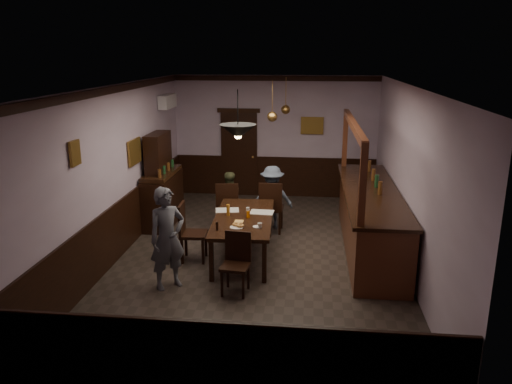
# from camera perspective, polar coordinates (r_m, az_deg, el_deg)

# --- Properties ---
(room) EXTENTS (5.01, 8.01, 3.01)m
(room) POSITION_cam_1_polar(r_m,az_deg,el_deg) (8.52, 0.32, 1.92)
(room) COLOR #2D2621
(room) RESTS_ON ground
(dining_table) EXTENTS (1.09, 2.24, 0.75)m
(dining_table) POSITION_cam_1_polar(r_m,az_deg,el_deg) (8.76, -1.44, -3.24)
(dining_table) COLOR black
(dining_table) RESTS_ON ground
(chair_far_left) EXTENTS (0.51, 0.51, 1.04)m
(chair_far_left) POSITION_cam_1_polar(r_m,az_deg,el_deg) (10.04, -3.30, -1.47)
(chair_far_left) COLOR black
(chair_far_left) RESTS_ON ground
(chair_far_right) EXTENTS (0.48, 0.48, 1.06)m
(chair_far_right) POSITION_cam_1_polar(r_m,az_deg,el_deg) (9.97, 1.74, -1.50)
(chair_far_right) COLOR black
(chair_far_right) RESTS_ON ground
(chair_near) EXTENTS (0.44, 0.44, 0.93)m
(chair_near) POSITION_cam_1_polar(r_m,az_deg,el_deg) (7.60, -2.25, -7.74)
(chair_near) COLOR black
(chair_near) RESTS_ON ground
(chair_side) EXTENTS (0.47, 0.47, 1.03)m
(chair_side) POSITION_cam_1_polar(r_m,az_deg,el_deg) (8.75, -7.68, -4.27)
(chair_side) COLOR black
(chair_side) RESTS_ON ground
(person_standing) EXTENTS (0.69, 0.67, 1.60)m
(person_standing) POSITION_cam_1_polar(r_m,az_deg,el_deg) (7.73, -10.10, -5.23)
(person_standing) COLOR #52545E
(person_standing) RESTS_ON ground
(person_seated_left) EXTENTS (0.69, 0.62, 1.18)m
(person_seated_left) POSITION_cam_1_polar(r_m,az_deg,el_deg) (10.31, -3.16, -0.89)
(person_seated_left) COLOR #484C2D
(person_seated_left) RESTS_ON ground
(person_seated_right) EXTENTS (0.91, 0.61, 1.31)m
(person_seated_right) POSITION_cam_1_polar(r_m,az_deg,el_deg) (10.22, 1.85, -0.62)
(person_seated_right) COLOR slate
(person_seated_right) RESTS_ON ground
(newspaper_left) EXTENTS (0.47, 0.37, 0.01)m
(newspaper_left) POSITION_cam_1_polar(r_m,az_deg,el_deg) (9.10, -3.30, -2.08)
(newspaper_left) COLOR silver
(newspaper_left) RESTS_ON dining_table
(newspaper_right) EXTENTS (0.44, 0.33, 0.01)m
(newspaper_right) POSITION_cam_1_polar(r_m,az_deg,el_deg) (8.97, 0.67, -2.32)
(newspaper_right) COLOR silver
(newspaper_right) RESTS_ON dining_table
(napkin) EXTENTS (0.16, 0.16, 0.00)m
(napkin) POSITION_cam_1_polar(r_m,az_deg,el_deg) (8.51, -1.96, -3.35)
(napkin) COLOR #F1B458
(napkin) RESTS_ON dining_table
(saucer) EXTENTS (0.15, 0.15, 0.01)m
(saucer) POSITION_cam_1_polar(r_m,az_deg,el_deg) (8.23, 0.14, -4.00)
(saucer) COLOR white
(saucer) RESTS_ON dining_table
(coffee_cup) EXTENTS (0.08, 0.08, 0.07)m
(coffee_cup) POSITION_cam_1_polar(r_m,az_deg,el_deg) (8.18, 0.43, -3.80)
(coffee_cup) COLOR white
(coffee_cup) RESTS_ON saucer
(pastry_plate) EXTENTS (0.22, 0.22, 0.01)m
(pastry_plate) POSITION_cam_1_polar(r_m,az_deg,el_deg) (8.21, -2.25, -4.05)
(pastry_plate) COLOR white
(pastry_plate) RESTS_ON dining_table
(pastry_ring_a) EXTENTS (0.13, 0.13, 0.04)m
(pastry_ring_a) POSITION_cam_1_polar(r_m,az_deg,el_deg) (8.27, -2.29, -3.70)
(pastry_ring_a) COLOR #C68C47
(pastry_ring_a) RESTS_ON pastry_plate
(pastry_ring_b) EXTENTS (0.13, 0.13, 0.04)m
(pastry_ring_b) POSITION_cam_1_polar(r_m,az_deg,el_deg) (8.20, -1.81, -3.85)
(pastry_ring_b) COLOR #C68C47
(pastry_ring_b) RESTS_ON pastry_plate
(soda_can) EXTENTS (0.07, 0.07, 0.12)m
(soda_can) POSITION_cam_1_polar(r_m,az_deg,el_deg) (8.66, -0.91, -2.59)
(soda_can) COLOR orange
(soda_can) RESTS_ON dining_table
(beer_glass) EXTENTS (0.06, 0.06, 0.20)m
(beer_glass) POSITION_cam_1_polar(r_m,az_deg,el_deg) (8.79, -3.20, -2.06)
(beer_glass) COLOR #BF721E
(beer_glass) RESTS_ON dining_table
(water_glass) EXTENTS (0.06, 0.06, 0.15)m
(water_glass) POSITION_cam_1_polar(r_m,az_deg,el_deg) (8.78, -0.94, -2.24)
(water_glass) COLOR silver
(water_glass) RESTS_ON dining_table
(pepper_mill) EXTENTS (0.04, 0.04, 0.14)m
(pepper_mill) POSITION_cam_1_polar(r_m,az_deg,el_deg) (8.10, -4.48, -3.90)
(pepper_mill) COLOR black
(pepper_mill) RESTS_ON dining_table
(sideboard) EXTENTS (0.52, 1.46, 1.93)m
(sideboard) POSITION_cam_1_polar(r_m,az_deg,el_deg) (10.65, -10.72, 0.44)
(sideboard) COLOR black
(sideboard) RESTS_ON ground
(bar_counter) EXTENTS (0.98, 4.20, 2.36)m
(bar_counter) POSITION_cam_1_polar(r_m,az_deg,el_deg) (9.42, 12.87, -2.84)
(bar_counter) COLOR #512415
(bar_counter) RESTS_ON ground
(door_back) EXTENTS (0.90, 0.06, 2.10)m
(door_back) POSITION_cam_1_polar(r_m,az_deg,el_deg) (12.55, -1.94, 4.32)
(door_back) COLOR black
(door_back) RESTS_ON ground
(ac_unit) EXTENTS (0.20, 0.85, 0.30)m
(ac_unit) POSITION_cam_1_polar(r_m,az_deg,el_deg) (11.64, -10.09, 10.16)
(ac_unit) COLOR white
(ac_unit) RESTS_ON ground
(picture_left_small) EXTENTS (0.04, 0.28, 0.36)m
(picture_left_small) POSITION_cam_1_polar(r_m,az_deg,el_deg) (7.54, -20.00, 4.20)
(picture_left_small) COLOR olive
(picture_left_small) RESTS_ON ground
(picture_left_large) EXTENTS (0.04, 0.62, 0.48)m
(picture_left_large) POSITION_cam_1_polar(r_m,az_deg,el_deg) (9.79, -13.71, 4.49)
(picture_left_large) COLOR olive
(picture_left_large) RESTS_ON ground
(picture_back) EXTENTS (0.55, 0.04, 0.42)m
(picture_back) POSITION_cam_1_polar(r_m,az_deg,el_deg) (12.32, 6.43, 7.55)
(picture_back) COLOR olive
(picture_back) RESTS_ON ground
(pendant_iron) EXTENTS (0.56, 0.56, 0.74)m
(pendant_iron) POSITION_cam_1_polar(r_m,az_deg,el_deg) (7.58, -2.08, 6.90)
(pendant_iron) COLOR black
(pendant_iron) RESTS_ON ground
(pendant_brass_mid) EXTENTS (0.20, 0.20, 0.81)m
(pendant_brass_mid) POSITION_cam_1_polar(r_m,az_deg,el_deg) (9.95, 1.86, 8.59)
(pendant_brass_mid) COLOR #BF8C3F
(pendant_brass_mid) RESTS_ON ground
(pendant_brass_far) EXTENTS (0.20, 0.20, 0.81)m
(pendant_brass_far) POSITION_cam_1_polar(r_m,az_deg,el_deg) (11.20, 3.40, 9.38)
(pendant_brass_far) COLOR #BF8C3F
(pendant_brass_far) RESTS_ON ground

